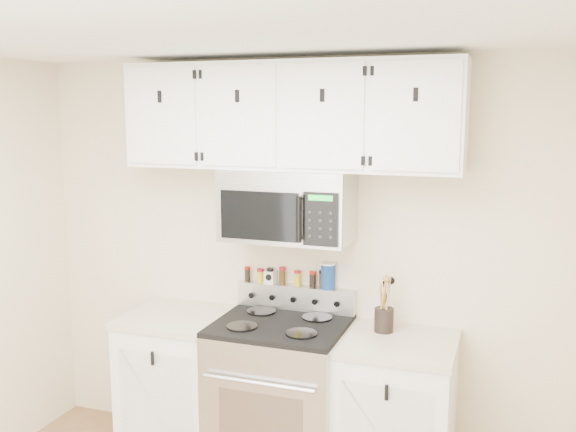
# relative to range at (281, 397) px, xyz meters

# --- Properties ---
(back_wall) EXTENTS (3.50, 0.01, 2.50)m
(back_wall) POSITION_rel_range_xyz_m (0.00, 0.32, 0.76)
(back_wall) COLOR beige
(back_wall) RESTS_ON floor
(ceiling) EXTENTS (3.50, 3.50, 0.01)m
(ceiling) POSITION_rel_range_xyz_m (0.00, -1.43, 2.01)
(ceiling) COLOR white
(ceiling) RESTS_ON back_wall
(range) EXTENTS (0.76, 0.65, 1.10)m
(range) POSITION_rel_range_xyz_m (0.00, 0.00, 0.00)
(range) COLOR #B7B7BA
(range) RESTS_ON floor
(base_cabinet_left) EXTENTS (0.64, 0.62, 0.92)m
(base_cabinet_left) POSITION_rel_range_xyz_m (-0.69, 0.02, -0.03)
(base_cabinet_left) COLOR white
(base_cabinet_left) RESTS_ON floor
(base_cabinet_right) EXTENTS (0.64, 0.62, 0.92)m
(base_cabinet_right) POSITION_rel_range_xyz_m (0.69, 0.02, -0.03)
(base_cabinet_right) COLOR white
(base_cabinet_right) RESTS_ON floor
(microwave) EXTENTS (0.76, 0.44, 0.42)m
(microwave) POSITION_rel_range_xyz_m (0.00, 0.13, 1.14)
(microwave) COLOR #9E9EA3
(microwave) RESTS_ON back_wall
(upper_cabinets) EXTENTS (2.00, 0.35, 0.62)m
(upper_cabinets) POSITION_rel_range_xyz_m (-0.00, 0.15, 1.66)
(upper_cabinets) COLOR white
(upper_cabinets) RESTS_ON back_wall
(utensil_crock) EXTENTS (0.11, 0.11, 0.32)m
(utensil_crock) POSITION_rel_range_xyz_m (0.59, 0.13, 0.51)
(utensil_crock) COLOR black
(utensil_crock) RESTS_ON base_cabinet_right
(kitchen_timer) EXTENTS (0.08, 0.07, 0.08)m
(kitchen_timer) POSITION_rel_range_xyz_m (-0.17, 0.28, 0.65)
(kitchen_timer) COLOR white
(kitchen_timer) RESTS_ON range
(salt_canister) EXTENTS (0.09, 0.09, 0.16)m
(salt_canister) POSITION_rel_range_xyz_m (0.21, 0.28, 0.70)
(salt_canister) COLOR navy
(salt_canister) RESTS_ON range
(spice_jar_0) EXTENTS (0.04, 0.04, 0.09)m
(spice_jar_0) POSITION_rel_range_xyz_m (-0.33, 0.28, 0.66)
(spice_jar_0) COLOR black
(spice_jar_0) RESTS_ON range
(spice_jar_1) EXTENTS (0.04, 0.04, 0.09)m
(spice_jar_1) POSITION_rel_range_xyz_m (-0.24, 0.28, 0.66)
(spice_jar_1) COLOR gold
(spice_jar_1) RESTS_ON range
(spice_jar_2) EXTENTS (0.04, 0.04, 0.10)m
(spice_jar_2) POSITION_rel_range_xyz_m (-0.17, 0.28, 0.66)
(spice_jar_2) COLOR black
(spice_jar_2) RESTS_ON range
(spice_jar_3) EXTENTS (0.04, 0.04, 0.11)m
(spice_jar_3) POSITION_rel_range_xyz_m (-0.09, 0.28, 0.67)
(spice_jar_3) COLOR #3F2A0F
(spice_jar_3) RESTS_ON range
(spice_jar_4) EXTENTS (0.04, 0.04, 0.10)m
(spice_jar_4) POSITION_rel_range_xyz_m (0.01, 0.28, 0.66)
(spice_jar_4) COLOR gold
(spice_jar_4) RESTS_ON range
(spice_jar_5) EXTENTS (0.04, 0.04, 0.10)m
(spice_jar_5) POSITION_rel_range_xyz_m (0.11, 0.28, 0.66)
(spice_jar_5) COLOR black
(spice_jar_5) RESTS_ON range
(spice_jar_6) EXTENTS (0.04, 0.04, 0.11)m
(spice_jar_6) POSITION_rel_range_xyz_m (0.17, 0.28, 0.67)
(spice_jar_6) COLOR #3D250E
(spice_jar_6) RESTS_ON range
(spice_jar_7) EXTENTS (0.04, 0.04, 0.09)m
(spice_jar_7) POSITION_rel_range_xyz_m (0.20, 0.28, 0.66)
(spice_jar_7) COLOR gold
(spice_jar_7) RESTS_ON range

